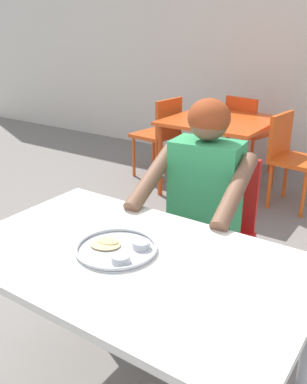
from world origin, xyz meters
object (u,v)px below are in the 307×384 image
table_foreground (133,274)px  chair_red_far (247,129)px  table_background_red (220,127)px  chair_red_left (161,131)px  chair_foreground (213,224)px  diner_foreground (198,202)px  thali_tray (118,248)px  chair_red_right (290,153)px

table_foreground → chair_red_far: chair_red_far is taller
table_background_red → chair_red_left: 0.69m
chair_foreground → diner_foreground: diner_foreground is taller
table_foreground → diner_foreground: diner_foreground is taller
thali_tray → chair_foreground: bearing=91.6°
table_foreground → thali_tray: 0.11m
chair_red_far → diner_foreground: bearing=-73.2°
table_foreground → diner_foreground: 0.64m
table_background_red → chair_red_right: bearing=2.1°
chair_red_right → chair_red_far: 0.87m
thali_tray → chair_red_left: bearing=120.1°
chair_foreground → chair_red_far: bearing=108.0°
chair_red_right → diner_foreground: bearing=-86.9°
chair_foreground → table_background_red: (-0.74, 1.62, 0.14)m
table_background_red → chair_red_far: size_ratio=1.12×
diner_foreground → table_background_red: bearing=112.5°
table_foreground → chair_red_left: (-1.51, 2.49, -0.17)m
thali_tray → chair_red_far: chair_red_far is taller
diner_foreground → thali_tray: bearing=-89.7°
chair_red_far → thali_tray: bearing=-76.4°
table_foreground → table_background_red: size_ratio=1.36×
chair_foreground → chair_red_far: 2.34m
table_foreground → chair_red_right: (-0.17, 2.49, -0.18)m
chair_foreground → diner_foreground: (0.02, -0.22, 0.22)m
table_foreground → chair_foreground: bearing=96.0°
chair_red_left → thali_tray: bearing=-59.9°
chair_foreground → chair_red_far: size_ratio=1.02×
chair_red_right → chair_red_far: (-0.64, 0.59, 0.01)m
chair_foreground → chair_red_left: (-1.42, 1.64, 0.01)m
chair_foreground → chair_red_left: 2.17m
table_foreground → chair_red_left: 2.92m
chair_foreground → table_background_red: bearing=114.6°
chair_foreground → table_background_red: 1.78m
table_foreground → chair_red_far: 3.19m
table_foreground → chair_red_right: chair_red_right is taller
table_foreground → chair_red_right: size_ratio=1.56×
diner_foreground → chair_red_far: (-0.74, 2.45, -0.21)m
chair_red_right → chair_red_far: chair_red_far is taller
thali_tray → chair_red_right: size_ratio=0.37×
diner_foreground → chair_red_right: bearing=93.1°
table_foreground → diner_foreground: size_ratio=1.07×
table_background_red → chair_red_far: chair_red_far is taller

